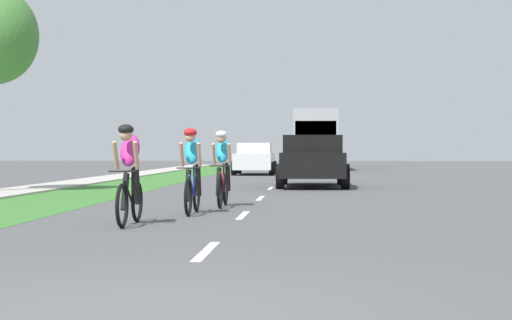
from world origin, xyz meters
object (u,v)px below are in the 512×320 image
Objects in this scene: cyclist_lead at (129,174)px; bus_silver at (315,137)px; cyclist_distant at (223,168)px; pickup_black at (312,161)px; cyclist_trailing at (192,170)px; sedan_white at (255,159)px.

bus_silver is at bearing 85.13° from cyclist_lead.
pickup_black is at bearing 78.23° from cyclist_distant.
cyclist_lead is 2.32m from cyclist_trailing.
cyclist_distant is at bearing -93.72° from bus_silver.
cyclist_lead is at bearing -103.90° from cyclist_distant.
cyclist_distant is at bearing -101.77° from pickup_black.
pickup_black is at bearing -90.58° from bus_silver.
cyclist_lead is at bearing -106.63° from cyclist_trailing.
cyclist_distant is 21.74m from sedan_white.
sedan_white is at bearing 102.22° from pickup_black.
bus_silver is at bearing 85.90° from cyclist_trailing.
bus_silver is (3.16, 37.03, 1.17)m from cyclist_lead.
cyclist_distant is at bearing -87.80° from sedan_white.
cyclist_trailing is 23.62m from sedan_white.
pickup_black is at bearing -77.78° from sedan_white.
bus_silver reaches higher than sedan_white.
pickup_black reaches higher than sedan_white.
cyclist_trailing is 34.91m from bus_silver.
bus_silver is at bearing 75.12° from sedan_white.
cyclist_trailing and cyclist_distant have the same top height.
cyclist_trailing is at bearing -101.57° from pickup_black.
cyclist_distant is 0.34× the size of pickup_black.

